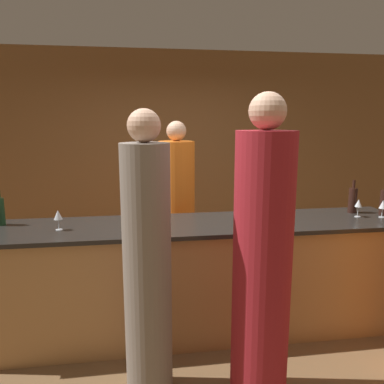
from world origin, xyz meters
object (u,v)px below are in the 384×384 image
object	(u,v)px
guest_0	(147,268)
guest_2	(262,265)
wine_bottle_2	(353,200)
ice_bucket	(253,202)
wine_bottle_1	(0,211)
bartender	(177,217)
wine_bottle_0	(384,202)

from	to	relation	value
guest_0	guest_2	distance (m)	0.74
wine_bottle_2	ice_bucket	world-z (taller)	wine_bottle_2
guest_2	ice_bucket	world-z (taller)	guest_2
wine_bottle_1	ice_bucket	size ratio (longest dim) A/B	1.34
guest_0	wine_bottle_1	world-z (taller)	guest_0
guest_2	bartender	bearing A→B (deg)	103.14
guest_0	ice_bucket	xyz separation A→B (m)	(1.01, 0.97, 0.20)
wine_bottle_0	ice_bucket	xyz separation A→B (m)	(-1.18, 0.21, -0.01)
guest_0	ice_bucket	size ratio (longest dim) A/B	8.72
guest_0	wine_bottle_1	bearing A→B (deg)	142.63
bartender	ice_bucket	size ratio (longest dim) A/B	8.39
bartender	wine_bottle_0	world-z (taller)	bartender
guest_2	wine_bottle_0	bearing A→B (deg)	31.43
wine_bottle_0	ice_bucket	world-z (taller)	wine_bottle_0
bartender	wine_bottle_0	size ratio (longest dim) A/B	6.12
guest_0	guest_2	bearing A→B (deg)	-11.17
guest_2	ice_bucket	bearing A→B (deg)	75.59
guest_2	wine_bottle_1	distance (m)	2.17
guest_0	wine_bottle_0	xyz separation A→B (m)	(2.19, 0.75, 0.21)
bartender	guest_2	bearing A→B (deg)	103.14
wine_bottle_1	guest_2	bearing A→B (deg)	-28.73
guest_0	guest_2	size ratio (longest dim) A/B	0.95
wine_bottle_1	guest_0	bearing A→B (deg)	-37.37
wine_bottle_0	ice_bucket	size ratio (longest dim) A/B	1.37
guest_2	wine_bottle_1	world-z (taller)	guest_2
guest_2	wine_bottle_2	xyz separation A→B (m)	(1.23, 1.02, 0.18)
guest_0	wine_bottle_1	size ratio (longest dim) A/B	6.49
wine_bottle_0	wine_bottle_1	size ratio (longest dim) A/B	1.02
guest_0	ice_bucket	distance (m)	1.41
guest_0	wine_bottle_0	size ratio (longest dim) A/B	6.36
wine_bottle_2	guest_2	bearing A→B (deg)	-140.35
guest_2	wine_bottle_2	bearing A→B (deg)	39.65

